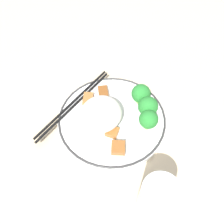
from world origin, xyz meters
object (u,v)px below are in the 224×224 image
at_px(plate, 112,119).
at_px(drinking_glass, 157,199).
at_px(broccoli_back_left, 148,120).
at_px(chopsticks, 74,104).
at_px(broccoli_back_center, 148,106).
at_px(broccoli_back_right, 141,94).

height_order(plate, drinking_glass, drinking_glass).
distance_m(broccoli_back_left, chopsticks, 0.18).
bearing_deg(chopsticks, broccoli_back_center, 15.93).
bearing_deg(broccoli_back_right, broccoli_back_left, -57.60).
height_order(plate, chopsticks, chopsticks).
bearing_deg(broccoli_back_center, plate, -148.21).
bearing_deg(plate, drinking_glass, -43.53).
bearing_deg(chopsticks, broccoli_back_left, 4.06).
height_order(broccoli_back_left, drinking_glass, drinking_glass).
bearing_deg(broccoli_back_left, plate, -174.63).
xyz_separation_m(broccoli_back_left, broccoli_back_center, (-0.01, 0.03, -0.00)).
xyz_separation_m(broccoli_back_right, drinking_glass, (0.10, -0.21, 0.00)).
distance_m(broccoli_back_left, broccoli_back_center, 0.04).
height_order(broccoli_back_left, chopsticks, broccoli_back_left).
relative_size(chopsticks, drinking_glass, 2.60).
relative_size(plate, broccoli_back_left, 4.81).
bearing_deg(plate, broccoli_back_center, 31.79).
bearing_deg(chopsticks, plate, 2.98).
xyz_separation_m(broccoli_back_center, broccoli_back_right, (-0.03, 0.03, 0.00)).
bearing_deg(broccoli_back_right, drinking_glass, -63.34).
height_order(plate, broccoli_back_left, broccoli_back_left).
height_order(chopsticks, drinking_glass, drinking_glass).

